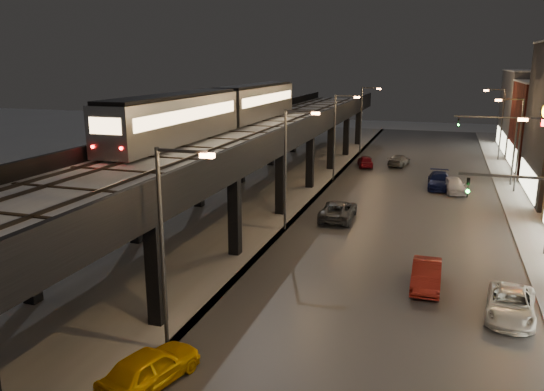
% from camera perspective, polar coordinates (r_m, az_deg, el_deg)
% --- Properties ---
extents(road_surface, '(17.00, 120.00, 0.06)m').
position_cam_1_polar(road_surface, '(42.38, 13.67, -3.04)').
color(road_surface, '#46474D').
rests_on(road_surface, ground).
extents(sidewalk_right, '(4.00, 120.00, 0.14)m').
position_cam_1_polar(sidewalk_right, '(42.92, 27.11, -3.97)').
color(sidewalk_right, '#9FA1A8').
rests_on(sidewalk_right, ground).
extents(under_viaduct_pavement, '(11.00, 120.00, 0.06)m').
position_cam_1_polar(under_viaduct_pavement, '(45.28, -3.59, -1.55)').
color(under_viaduct_pavement, '#9FA1A8').
rests_on(under_viaduct_pavement, ground).
extents(elevated_viaduct, '(9.00, 100.00, 6.30)m').
position_cam_1_polar(elevated_viaduct, '(41.21, -5.33, 4.81)').
color(elevated_viaduct, black).
rests_on(elevated_viaduct, ground).
extents(viaduct_trackbed, '(8.40, 100.00, 0.32)m').
position_cam_1_polar(viaduct_trackbed, '(41.21, -5.29, 5.89)').
color(viaduct_trackbed, '#B2B7C1').
rests_on(viaduct_trackbed, elevated_viaduct).
extents(viaduct_parapet_streetside, '(0.30, 100.00, 1.10)m').
position_cam_1_polar(viaduct_parapet_streetside, '(39.67, 0.54, 6.31)').
color(viaduct_parapet_streetside, black).
rests_on(viaduct_parapet_streetside, elevated_viaduct).
extents(viaduct_parapet_far, '(0.30, 100.00, 1.10)m').
position_cam_1_polar(viaduct_parapet_far, '(43.06, -10.65, 6.69)').
color(viaduct_parapet_far, black).
rests_on(viaduct_parapet_far, elevated_viaduct).
extents(streetlight_left_1, '(2.57, 0.28, 9.00)m').
position_cam_1_polar(streetlight_left_1, '(22.43, -11.20, -4.45)').
color(streetlight_left_1, '#38383A').
rests_on(streetlight_left_1, ground).
extents(streetlight_left_2, '(2.57, 0.28, 9.00)m').
position_cam_1_polar(streetlight_left_2, '(38.63, 1.82, 3.66)').
color(streetlight_left_2, '#38383A').
rests_on(streetlight_left_2, ground).
extents(streetlight_left_3, '(2.57, 0.28, 9.00)m').
position_cam_1_polar(streetlight_left_3, '(55.94, 7.03, 6.85)').
color(streetlight_left_3, '#38383A').
rests_on(streetlight_left_3, ground).
extents(streetlight_right_3, '(2.56, 0.28, 9.00)m').
position_cam_1_polar(streetlight_right_3, '(55.32, 24.81, 5.57)').
color(streetlight_right_3, '#38383A').
rests_on(streetlight_right_3, ground).
extents(streetlight_left_4, '(2.57, 0.28, 9.00)m').
position_cam_1_polar(streetlight_left_4, '(73.58, 9.78, 8.50)').
color(streetlight_left_4, '#38383A').
rests_on(streetlight_left_4, ground).
extents(streetlight_right_4, '(2.56, 0.28, 9.00)m').
position_cam_1_polar(streetlight_right_4, '(73.12, 23.30, 7.52)').
color(streetlight_right_4, '#38383A').
rests_on(streetlight_right_4, ground).
extents(traffic_light_rig_b, '(6.10, 0.34, 7.00)m').
position_cam_1_polar(traffic_light_rig_b, '(58.28, 23.55, 5.34)').
color(traffic_light_rig_b, '#38383A').
rests_on(traffic_light_rig_b, ground).
extents(subway_train, '(2.87, 34.66, 3.43)m').
position_cam_1_polar(subway_train, '(47.40, -5.29, 9.34)').
color(subway_train, gray).
rests_on(subway_train, viaduct_trackbed).
extents(car_taxi, '(2.91, 4.75, 1.51)m').
position_cam_1_polar(car_taxi, '(22.13, -13.01, -17.68)').
color(car_taxi, '#E5A800').
rests_on(car_taxi, ground).
extents(car_mid_silver, '(2.68, 5.50, 1.51)m').
position_cam_1_polar(car_mid_silver, '(42.56, 7.13, -1.65)').
color(car_mid_silver, '#3F4247').
rests_on(car_mid_silver, ground).
extents(car_mid_dark, '(2.62, 4.86, 1.34)m').
position_cam_1_polar(car_mid_dark, '(65.93, 13.48, 3.66)').
color(car_mid_dark, '#5B5C5D').
rests_on(car_mid_dark, ground).
extents(car_far_white, '(2.51, 4.23, 1.35)m').
position_cam_1_polar(car_far_white, '(64.42, 10.01, 3.60)').
color(car_far_white, maroon).
rests_on(car_far_white, ground).
extents(car_onc_silver, '(1.56, 4.45, 1.46)m').
position_cam_1_polar(car_onc_silver, '(31.03, 16.26, -8.29)').
color(car_onc_silver, maroon).
rests_on(car_onc_silver, ground).
extents(car_onc_dark, '(2.76, 5.03, 1.34)m').
position_cam_1_polar(car_onc_dark, '(29.04, 24.29, -10.76)').
color(car_onc_dark, silver).
rests_on(car_onc_dark, ground).
extents(car_onc_white, '(2.29, 5.35, 1.54)m').
position_cam_1_polar(car_onc_white, '(55.22, 17.53, 1.49)').
color(car_onc_white, '#0E1549').
rests_on(car_onc_white, ground).
extents(car_onc_red, '(2.64, 4.67, 1.50)m').
position_cam_1_polar(car_onc_red, '(53.75, 18.97, 1.02)').
color(car_onc_red, silver).
rests_on(car_onc_red, ground).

